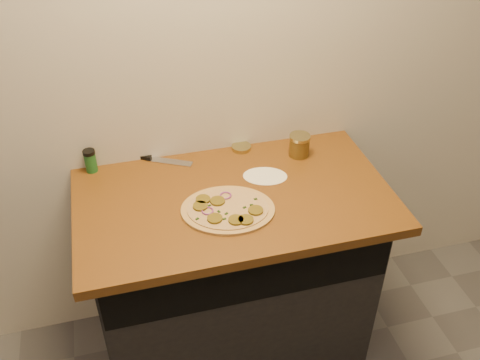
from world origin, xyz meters
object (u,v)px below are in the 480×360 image
object	(u,v)px
salsa_jar	(299,145)
spice_shaker	(90,161)
pizza	(227,209)
chefs_knife	(153,159)

from	to	relation	value
salsa_jar	spice_shaker	world-z (taller)	spice_shaker
pizza	salsa_jar	xyz separation A→B (m)	(0.38, 0.28, 0.04)
chefs_knife	salsa_jar	distance (m)	0.61
salsa_jar	spice_shaker	xyz separation A→B (m)	(-0.85, 0.10, 0.00)
chefs_knife	pizza	bearing A→B (deg)	-61.30
chefs_knife	spice_shaker	xyz separation A→B (m)	(-0.25, -0.02, 0.04)
pizza	salsa_jar	bearing A→B (deg)	36.80
pizza	chefs_knife	distance (m)	0.46
chefs_knife	salsa_jar	xyz separation A→B (m)	(0.60, -0.12, 0.04)
chefs_knife	salsa_jar	bearing A→B (deg)	-11.28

